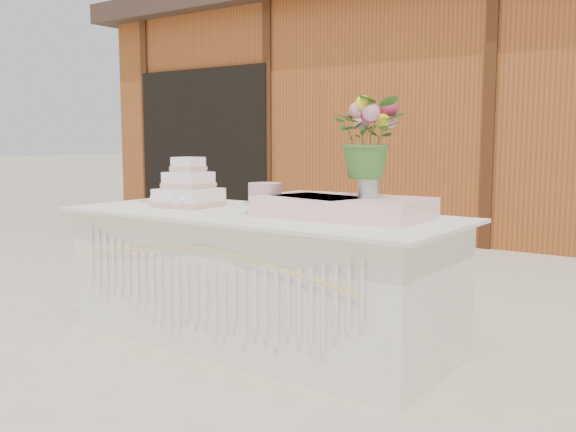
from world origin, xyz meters
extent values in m
plane|color=beige|center=(0.00, 0.00, 0.00)|extent=(80.00, 80.00, 0.00)
cube|color=#9A4B20|center=(0.00, 6.00, 1.50)|extent=(12.00, 4.00, 3.00)
cube|color=black|center=(-4.20, 3.98, 1.10)|extent=(2.40, 0.08, 2.20)
cube|color=silver|center=(0.00, 0.00, 0.38)|extent=(2.28, 0.88, 0.75)
cube|color=silver|center=(0.00, 0.00, 0.76)|extent=(2.40, 1.00, 0.02)
cube|color=white|center=(-0.56, 0.00, 0.83)|extent=(0.36, 0.36, 0.11)
cube|color=#EDAB95|center=(-0.56, 0.00, 0.79)|extent=(0.37, 0.37, 0.03)
cube|color=white|center=(-0.56, 0.00, 0.94)|extent=(0.26, 0.26, 0.10)
cube|color=#EDAB95|center=(-0.56, 0.00, 0.91)|extent=(0.27, 0.27, 0.03)
cube|color=white|center=(-0.56, 0.00, 1.04)|extent=(0.17, 0.17, 0.09)
cube|color=#EDAB95|center=(-0.56, 0.00, 1.01)|extent=(0.18, 0.18, 0.03)
cylinder|color=silver|center=(0.06, -0.01, 0.78)|extent=(0.21, 0.21, 0.01)
cylinder|color=silver|center=(0.06, -0.01, 0.80)|extent=(0.06, 0.06, 0.04)
cylinder|color=silver|center=(0.06, -0.01, 0.83)|extent=(0.24, 0.24, 0.01)
cylinder|color=#C38C91|center=(0.06, -0.01, 0.89)|extent=(0.19, 0.19, 0.11)
cube|color=#FFD3CD|center=(0.53, 0.08, 0.83)|extent=(0.92, 0.56, 0.11)
cylinder|color=#BBBBC0|center=(0.68, 0.08, 0.96)|extent=(0.11, 0.11, 0.15)
imported|color=#3D6E2C|center=(0.68, 0.08, 1.25)|extent=(0.48, 0.45, 0.43)
camera|label=1|loc=(2.31, -2.90, 1.19)|focal=40.00mm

